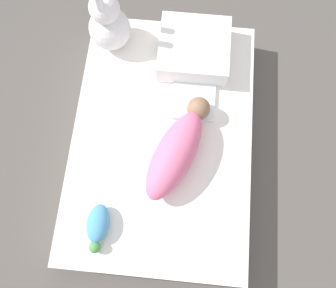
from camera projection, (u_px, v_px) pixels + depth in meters
ground_plane at (163, 145)px, 1.62m from camera, size 12.00×12.00×0.00m
bed_mattress at (162, 141)px, 1.54m from camera, size 1.20×0.80×0.15m
burp_cloth at (193, 101)px, 1.51m from camera, size 0.19×0.20×0.02m
swaddled_baby at (177, 150)px, 1.37m from camera, size 0.50×0.30×0.15m
pillow at (194, 49)px, 1.53m from camera, size 0.31×0.32×0.11m
bunny_plush at (108, 23)px, 1.48m from camera, size 0.19×0.19×0.38m
turtle_plush at (98, 226)px, 1.32m from camera, size 0.19×0.09×0.07m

